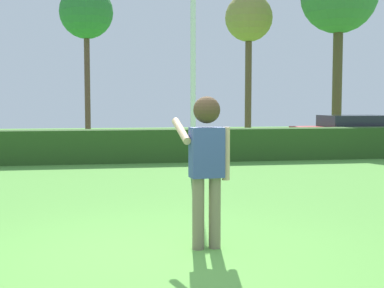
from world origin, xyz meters
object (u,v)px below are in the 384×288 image
(lamppost, at_px, (193,39))
(oak_tree, at_px, (249,21))
(parked_car_red, at_px, (354,131))
(frisbee, at_px, (200,136))
(birch_tree, at_px, (86,13))
(person, at_px, (206,154))

(lamppost, height_order, oak_tree, oak_tree)
(lamppost, height_order, parked_car_red, lamppost)
(frisbee, distance_m, birch_tree, 18.88)
(frisbee, relative_size, lamppost, 0.04)
(lamppost, distance_m, oak_tree, 12.83)
(person, bearing_deg, oak_tree, 72.81)
(lamppost, distance_m, birch_tree, 13.36)
(lamppost, bearing_deg, person, -98.39)
(lamppost, relative_size, parked_car_red, 1.34)
(oak_tree, bearing_deg, birch_tree, 171.48)
(person, bearing_deg, birch_tree, 95.34)
(frisbee, bearing_deg, lamppost, 81.05)
(oak_tree, bearing_deg, parked_car_red, -71.36)
(lamppost, bearing_deg, birch_tree, 101.63)
(person, height_order, birch_tree, birch_tree)
(birch_tree, bearing_deg, person, -84.66)
(lamppost, xyz_separation_m, parked_car_red, (6.72, 5.51, -2.45))
(frisbee, xyz_separation_m, lamppost, (0.85, 5.42, 1.85))
(frisbee, relative_size, birch_tree, 0.03)
(person, xyz_separation_m, frisbee, (0.03, 0.57, 0.18))
(parked_car_red, relative_size, birch_tree, 0.61)
(birch_tree, bearing_deg, frisbee, -84.40)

